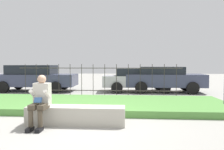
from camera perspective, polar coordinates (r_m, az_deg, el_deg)
ground_plane at (r=5.73m, az=-9.67°, el=-12.56°), size 60.00×60.00×0.00m
stone_bench at (r=5.67m, az=-9.37°, el=-10.59°), size 2.46×0.54×0.46m
person_seated_reader at (r=5.54m, az=-18.17°, el=-5.92°), size 0.42×0.73×1.26m
grass_berm at (r=7.89m, az=-5.66°, el=-7.51°), size 9.54×3.16×0.21m
iron_fence at (r=10.06m, az=-3.43°, el=-1.28°), size 7.54×0.03×1.52m
car_parked_center at (r=12.25m, az=6.86°, el=-1.05°), size 4.12×2.15×1.28m
car_parked_right at (r=12.23m, az=13.37°, el=-0.87°), size 4.18×1.92×1.38m
car_parked_left at (r=13.08m, az=-19.52°, el=-0.60°), size 4.58×2.04×1.47m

